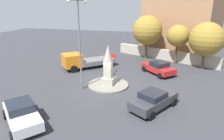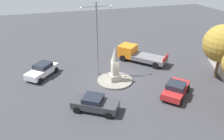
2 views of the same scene
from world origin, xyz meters
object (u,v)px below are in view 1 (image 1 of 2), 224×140
Objects in this scene: corner_building at (182,20)px; tree_far_corner at (206,39)px; monument at (108,67)px; car_dark_grey_passing at (154,100)px; tree_near_wall at (178,36)px; truck_orange_far_side at (83,61)px; car_red_parked_left at (158,68)px; tree_mid_cluster at (147,30)px; streetlamp at (79,35)px; car_white_near_island at (22,114)px.

corner_building is 1.83× the size of tree_far_corner.
monument is 0.88× the size of car_dark_grey_passing.
corner_building reaches higher than tree_near_wall.
car_dark_grey_passing is 0.71× the size of truck_orange_far_side.
car_dark_grey_passing is at bearing -0.20° from car_red_parked_left.
tree_mid_cluster is (-11.30, 2.51, 2.16)m from monument.
monument is 11.67m from tree_near_wall.
truck_orange_far_side is at bearing -45.95° from tree_mid_cluster.
car_red_parked_left is 0.81× the size of tree_near_wall.
streetlamp is 13.97m from tree_near_wall.
corner_building is at bearing 171.59° from car_dark_grey_passing.
car_dark_grey_passing is (-4.28, 8.15, -0.04)m from car_white_near_island.
monument is 0.63× the size of truck_orange_far_side.
streetlamp is 7.68m from car_white_near_island.
corner_building reaches higher than car_white_near_island.
corner_building reaches higher than tree_far_corner.
truck_orange_far_side is at bearing -75.92° from tree_far_corner.
car_red_parked_left is at bearing -57.54° from tree_far_corner.
monument is 0.63× the size of tree_mid_cluster.
car_red_parked_left is at bearing 136.77° from monument.
truck_orange_far_side is (-5.90, -2.32, -4.04)m from streetlamp.
tree_far_corner is at bearing 65.85° from tree_mid_cluster.
tree_mid_cluster reaches higher than truck_orange_far_side.
streetlamp reaches higher than car_dark_grey_passing.
monument is 12.73m from tree_far_corner.
truck_orange_far_side is at bearing -44.67° from corner_building.
truck_orange_far_side is at bearing -88.26° from car_red_parked_left.
truck_orange_far_side is 14.83m from tree_far_corner.
streetlamp is 1.62× the size of tree_near_wall.
corner_building is 1.68× the size of tree_mid_cluster.
corner_building is 7.32m from tree_mid_cluster.
car_red_parked_left is 6.76m from tree_far_corner.
car_red_parked_left is 12.91m from corner_building.
monument is 5.71m from car_dark_grey_passing.
corner_building is (-24.19, 11.10, 4.38)m from car_white_near_island.
streetlamp is (1.36, -2.15, 3.09)m from monument.
car_white_near_island is 1.02× the size of car_red_parked_left.
car_white_near_island is at bearing -30.88° from tree_near_wall.
tree_near_wall is 0.84× the size of tree_mid_cluster.
streetlamp is at bearing -47.26° from car_red_parked_left.
streetlamp is 0.81× the size of corner_building.
monument is 0.68× the size of tree_far_corner.
truck_orange_far_side reaches higher than car_dark_grey_passing.
car_dark_grey_passing is (3.31, 4.50, -1.16)m from monument.
tree_near_wall is at bearing 65.85° from tree_mid_cluster.
tree_mid_cluster is (5.29, -4.93, -1.10)m from corner_building.
car_dark_grey_passing is (8.13, -0.03, -0.00)m from car_red_parked_left.
car_red_parked_left is 0.74× the size of tree_far_corner.
car_red_parked_left is (-6.17, 6.68, -4.25)m from streetlamp.
tree_near_wall is 0.91× the size of tree_far_corner.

